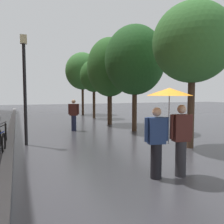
{
  "coord_description": "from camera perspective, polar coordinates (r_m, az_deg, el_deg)",
  "views": [
    {
      "loc": [
        -2.9,
        -4.65,
        2.0
      ],
      "look_at": [
        0.17,
        3.01,
        1.35
      ],
      "focal_mm": 38.24,
      "sensor_mm": 36.0,
      "label": 1
    }
  ],
  "objects": [
    {
      "name": "kerb_strip",
      "position": [
        14.78,
        -22.82,
        -3.4
      ],
      "size": [
        0.3,
        36.0,
        0.12
      ],
      "primitive_type": "cube",
      "color": "slate",
      "rests_on": "ground"
    },
    {
      "name": "street_lamp_post",
      "position": [
        9.69,
        -20.17,
        6.87
      ],
      "size": [
        0.24,
        0.24,
        4.17
      ],
      "color": "black",
      "rests_on": "ground"
    },
    {
      "name": "street_tree_1",
      "position": [
        12.72,
        5.48,
        12.2
      ],
      "size": [
        3.13,
        3.13,
        5.52
      ],
      "color": "#473323",
      "rests_on": "ground"
    },
    {
      "name": "ground_plane",
      "position": [
        5.83,
        9.86,
        -15.6
      ],
      "size": [
        80.0,
        80.0,
        0.0
      ],
      "primitive_type": "plane",
      "color": "#38383D"
    },
    {
      "name": "street_tree_0",
      "position": [
        9.28,
        18.72,
        15.33
      ],
      "size": [
        2.85,
        2.85,
        5.22
      ],
      "color": "#473323",
      "rests_on": "ground"
    },
    {
      "name": "street_tree_4",
      "position": [
        22.8,
        -7.07,
        9.67
      ],
      "size": [
        3.18,
        3.18,
        5.81
      ],
      "color": "#473323",
      "rests_on": "ground"
    },
    {
      "name": "pedestrian_walking_midground",
      "position": [
        12.84,
        -9.12,
        -0.52
      ],
      "size": [
        0.53,
        0.44,
        1.67
      ],
      "color": "#1E233D",
      "rests_on": "ground"
    },
    {
      "name": "street_tree_2",
      "position": [
        15.4,
        -0.56,
        10.6
      ],
      "size": [
        2.88,
        2.88,
        5.52
      ],
      "color": "#473323",
      "rests_on": "ground"
    },
    {
      "name": "couple_under_umbrella",
      "position": [
        5.76,
        13.52,
        -1.76
      ],
      "size": [
        1.21,
        1.07,
        2.12
      ],
      "color": "black",
      "rests_on": "ground"
    },
    {
      "name": "street_tree_3",
      "position": [
        19.15,
        -4.36,
        8.56
      ],
      "size": [
        2.21,
        2.21,
        4.66
      ],
      "color": "#473323",
      "rests_on": "ground"
    }
  ]
}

